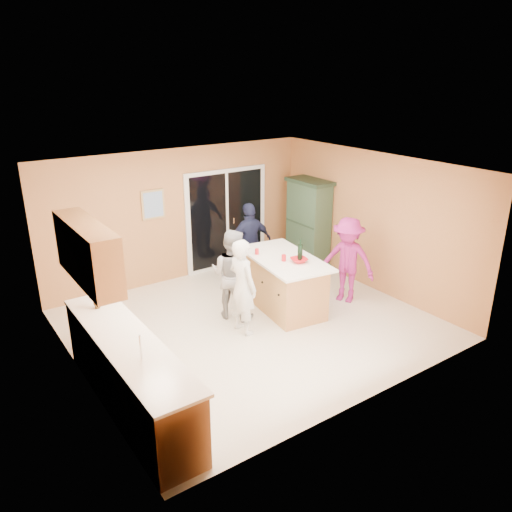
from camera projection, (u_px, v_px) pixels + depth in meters
floor at (252, 324)px, 8.29m from camera, size 5.50×5.50×0.00m
ceiling at (252, 168)px, 7.38m from camera, size 5.50×5.00×0.10m
wall_back at (180, 215)px, 9.76m from camera, size 5.50×0.10×2.60m
wall_front at (371, 310)px, 5.91m from camera, size 5.50×0.10×2.60m
wall_left at (74, 293)px, 6.36m from camera, size 0.10×5.00×2.60m
wall_right at (373, 222)px, 9.30m from camera, size 0.10×5.00×2.60m
left_cabinet_run at (134, 380)px, 6.01m from camera, size 0.65×3.05×1.24m
upper_cabinets at (87, 252)px, 6.10m from camera, size 0.35×1.60×0.75m
sliding_door at (227, 219)px, 10.38m from camera, size 1.90×0.07×2.10m
framed_picture at (153, 204)px, 9.34m from camera, size 0.46×0.04×0.56m
kitchen_island at (284, 284)px, 8.72m from camera, size 1.22×1.93×0.95m
green_hutch at (308, 225)px, 10.48m from camera, size 0.54×1.02×1.87m
woman_white at (242, 287)px, 7.80m from camera, size 0.43×0.61×1.56m
woman_grey at (232, 274)px, 8.31m from camera, size 0.91×0.95×1.55m
woman_navy at (250, 243)px, 9.72m from camera, size 0.96×0.44×1.60m
woman_magenta at (347, 260)px, 8.89m from camera, size 0.97×1.16×1.57m
serving_bowl at (299, 260)px, 8.33m from camera, size 0.33×0.33×0.07m
tulip_vase at (96, 297)px, 6.69m from camera, size 0.19×0.14×0.33m
tumbler_near at (284, 258)px, 8.37m from camera, size 0.10×0.10×0.11m
tumbler_far at (257, 252)px, 8.67m from camera, size 0.08×0.08×0.10m
wine_bottle at (300, 252)px, 8.39m from camera, size 0.09×0.09×0.37m
white_plate at (297, 256)px, 8.58m from camera, size 0.28×0.28×0.02m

